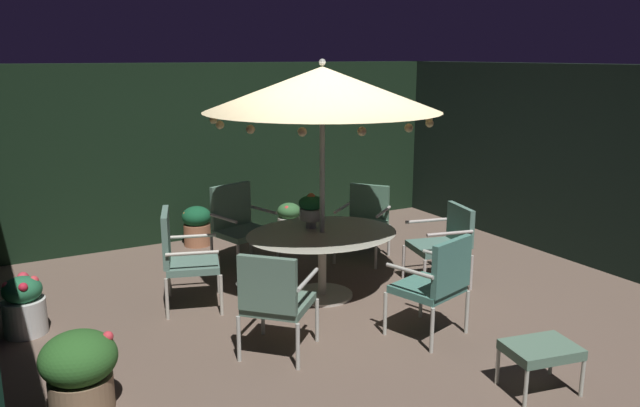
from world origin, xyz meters
name	(u,v)px	position (x,y,z in m)	size (l,w,h in m)	color
ground_plane	(337,300)	(0.00, 0.00, -0.01)	(7.15, 6.53, 0.02)	brown
hedge_backdrop_rear	(228,149)	(0.00, 3.12, 1.23)	(7.15, 0.30, 2.46)	black
hedge_backdrop_right	(565,161)	(3.42, 0.00, 1.23)	(0.30, 6.53, 2.46)	black
patio_dining_table	(322,245)	(-0.10, 0.15, 0.58)	(1.66, 1.40, 0.73)	#BAB5A5
patio_umbrella	(322,89)	(-0.10, 0.15, 2.23)	(2.44, 2.44, 2.53)	#B3B5AB
centerpiece_planter	(311,208)	(-0.11, 0.36, 0.95)	(0.27, 0.27, 0.38)	beige
patio_chair_north	(365,217)	(1.05, 1.06, 0.54)	(0.82, 0.82, 0.93)	#B8B4AD
patio_chair_northeast	(239,221)	(-0.48, 1.57, 0.56)	(0.76, 0.71, 1.01)	#B2B0AD
patio_chair_east	(182,253)	(-1.50, 0.60, 0.58)	(0.73, 0.78, 1.03)	#BCB7A8
patio_chair_southeast	(275,297)	(-1.14, -0.88, 0.55)	(0.81, 0.81, 0.96)	#B2B4AA
patio_chair_south	(437,280)	(0.31, -1.26, 0.56)	(0.73, 0.70, 0.97)	#B5B5A9
patio_chair_southwest	(446,239)	(1.33, -0.18, 0.52)	(0.72, 0.71, 0.90)	#BAB0AA
ottoman_footrest	(541,351)	(0.41, -2.40, 0.33)	(0.61, 0.50, 0.38)	#B2B7A6
potted_plant_back_right	(24,306)	(-3.00, 0.69, 0.28)	(0.39, 0.39, 0.56)	silver
potted_plant_right_far	(289,219)	(0.65, 2.45, 0.25)	(0.34, 0.34, 0.48)	beige
potted_plant_right_near	(79,369)	(-2.76, -0.96, 0.33)	(0.56, 0.56, 0.62)	#876A4E
potted_plant_back_center	(197,225)	(-0.67, 2.65, 0.29)	(0.40, 0.40, 0.55)	#A66646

